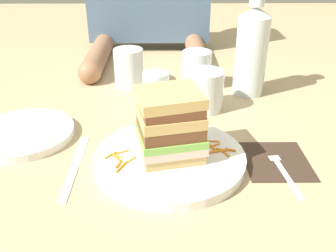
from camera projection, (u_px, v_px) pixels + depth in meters
The scene contains 26 objects.
ground_plane at pixel (163, 154), 0.68m from camera, with size 3.00×3.00×0.00m, color tan.
main_plate at pixel (168, 158), 0.66m from camera, with size 0.27×0.27×0.02m, color white.
sandwich at pixel (168, 125), 0.62m from camera, with size 0.13×0.12×0.12m.
carrot_shred_0 at pixel (117, 164), 0.62m from camera, with size 0.00×0.00×0.02m, color orange.
carrot_shred_1 at pixel (116, 156), 0.64m from camera, with size 0.00×0.00×0.02m, color orange.
carrot_shred_2 at pixel (119, 167), 0.61m from camera, with size 0.00×0.00×0.03m, color orange.
carrot_shred_3 at pixel (130, 159), 0.63m from camera, with size 0.00×0.00×0.02m, color orange.
carrot_shred_4 at pixel (109, 155), 0.65m from camera, with size 0.00×0.00×0.03m, color orange.
carrot_shred_5 at pixel (119, 152), 0.65m from camera, with size 0.00×0.00×0.03m, color orange.
carrot_shred_6 at pixel (115, 158), 0.64m from camera, with size 0.00×0.00×0.03m, color orange.
carrot_shred_7 at pixel (212, 144), 0.68m from camera, with size 0.00×0.00×0.03m, color orange.
carrot_shred_8 at pixel (211, 141), 0.69m from camera, with size 0.00×0.00×0.03m, color orange.
carrot_shred_9 at pixel (224, 153), 0.65m from camera, with size 0.00×0.00×0.02m, color orange.
carrot_shred_10 at pixel (220, 150), 0.66m from camera, with size 0.00×0.00×0.02m, color orange.
carrot_shred_11 at pixel (212, 148), 0.66m from camera, with size 0.00×0.00×0.03m, color orange.
carrot_shred_12 at pixel (211, 152), 0.66m from camera, with size 0.00×0.00×0.03m, color orange.
carrot_shred_13 at pixel (228, 150), 0.66m from camera, with size 0.00×0.00×0.02m, color orange.
napkin_dark at pixel (274, 160), 0.66m from camera, with size 0.11×0.13×0.00m, color #38281E.
fork at pixel (279, 166), 0.64m from camera, with size 0.03×0.17×0.00m.
knife at pixel (72, 168), 0.64m from camera, with size 0.02×0.20×0.00m.
juice_glass at pixel (203, 93), 0.83m from camera, with size 0.08×0.08×0.09m.
water_bottle at pixel (250, 50), 0.88m from camera, with size 0.08×0.08×0.25m.
empty_tumbler_0 at pixel (127, 68), 0.95m from camera, with size 0.08×0.08×0.10m, color silver.
empty_tumbler_1 at pixel (195, 70), 0.94m from camera, with size 0.07×0.07×0.10m, color silver.
empty_tumbler_2 at pixel (154, 87), 0.88m from camera, with size 0.06×0.06×0.07m, color silver.
side_plate at pixel (22, 133), 0.74m from camera, with size 0.20×0.20×0.02m, color white.
Camera 1 is at (0.00, -0.57, 0.37)m, focal length 39.50 mm.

